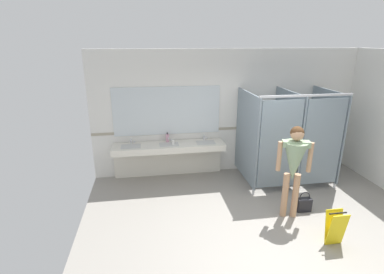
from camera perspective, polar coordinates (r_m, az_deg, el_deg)
name	(u,v)px	position (r m, az deg, el deg)	size (l,w,h in m)	color
ground_plane	(270,229)	(5.43, 14.92, -16.92)	(6.46, 5.40, 0.10)	gray
wall_back	(233,112)	(6.95, 7.91, 4.85)	(6.46, 0.12, 2.86)	silver
wall_back_tile_band	(233,128)	(6.99, 7.93, 1.70)	(6.46, 0.01, 0.06)	#9E937F
vanity_counter	(169,152)	(6.67, -4.53, -2.97)	(2.48, 0.53, 0.95)	silver
mirror_panel	(167,111)	(6.58, -4.86, 5.09)	(2.38, 0.02, 1.08)	silver
bathroom_stalls	(290,137)	(6.59, 18.60, 0.08)	(1.89, 1.34, 2.06)	gray
person_standing	(294,161)	(5.30, 19.24, -4.45)	(0.57, 0.49, 1.68)	tan
handbag	(304,204)	(5.94, 20.92, -12.12)	(0.27, 0.13, 0.40)	black
soap_dispenser	(167,138)	(6.63, -4.80, -0.16)	(0.07, 0.07, 0.22)	#D899B2
paper_cup	(173,142)	(6.48, -3.70, -1.03)	(0.07, 0.07, 0.10)	white
wet_floor_sign	(335,228)	(5.19, 26.13, -15.58)	(0.28, 0.19, 0.57)	yellow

